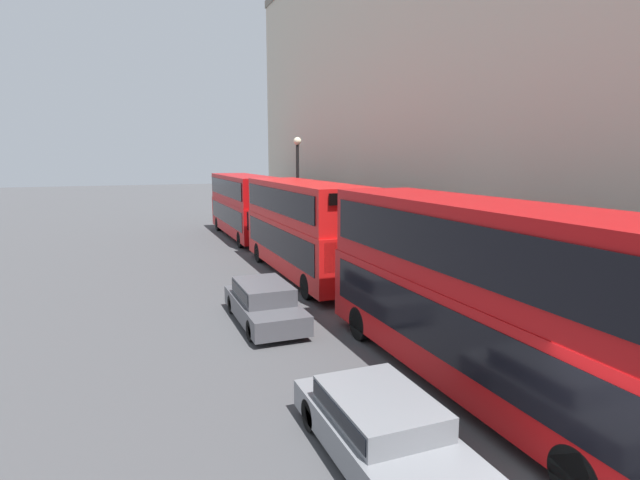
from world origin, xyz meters
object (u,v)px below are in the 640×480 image
(bus_third_in_queue, at_px, (244,203))
(car_dark_sedan, at_px, (381,425))
(bus_leading, at_px, (481,289))
(bus_second_in_queue, at_px, (303,225))
(car_hatchback, at_px, (264,302))

(bus_third_in_queue, xyz_separation_m, car_dark_sedan, (-3.40, -25.71, -1.67))
(bus_leading, bearing_deg, bus_third_in_queue, 90.00)
(bus_leading, bearing_deg, bus_second_in_queue, 90.00)
(bus_leading, xyz_separation_m, bus_third_in_queue, (0.00, 24.08, -0.11))
(bus_leading, xyz_separation_m, bus_second_in_queue, (-0.00, 12.16, -0.05))
(bus_third_in_queue, distance_m, car_hatchback, 18.05)
(bus_leading, distance_m, bus_second_in_queue, 12.16)
(bus_third_in_queue, relative_size, car_dark_sedan, 2.52)
(car_hatchback, bearing_deg, bus_second_in_queue, 59.38)
(bus_leading, height_order, bus_second_in_queue, bus_leading)
(bus_third_in_queue, bearing_deg, car_hatchback, -100.90)
(bus_leading, distance_m, car_hatchback, 7.46)
(bus_leading, height_order, bus_third_in_queue, bus_leading)
(car_dark_sedan, bearing_deg, car_hatchback, 90.00)
(bus_leading, distance_m, bus_third_in_queue, 24.08)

